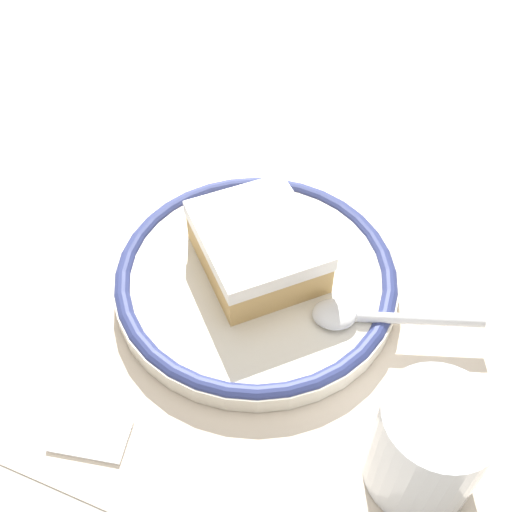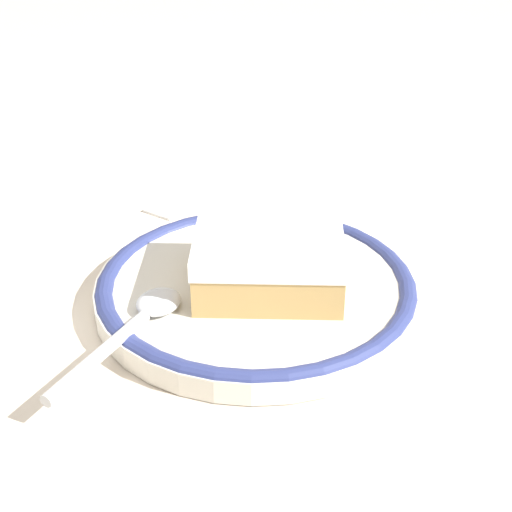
{
  "view_description": "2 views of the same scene",
  "coord_description": "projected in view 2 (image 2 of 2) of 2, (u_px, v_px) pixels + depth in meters",
  "views": [
    {
      "loc": [
        -0.14,
        0.3,
        0.4
      ],
      "look_at": [
        -0.02,
        0.01,
        0.04
      ],
      "focal_mm": 44.34,
      "sensor_mm": 36.0,
      "label": 1
    },
    {
      "loc": [
        -0.33,
        -0.31,
        0.29
      ],
      "look_at": [
        -0.02,
        0.01,
        0.04
      ],
      "focal_mm": 53.19,
      "sensor_mm": 36.0,
      "label": 2
    }
  ],
  "objects": [
    {
      "name": "sugar_packet",
      "position": [
        175.0,
        202.0,
        0.66
      ],
      "size": [
        0.06,
        0.04,
        0.01
      ],
      "primitive_type": "cube",
      "rotation": [
        0.0,
        0.0,
        0.2
      ],
      "color": "white",
      "rests_on": "placemat"
    },
    {
      "name": "plate",
      "position": [
        256.0,
        289.0,
        0.52
      ],
      "size": [
        0.22,
        0.22,
        0.02
      ],
      "color": "silver",
      "rests_on": "placemat"
    },
    {
      "name": "spoon",
      "position": [
        137.0,
        321.0,
        0.47
      ],
      "size": [
        0.12,
        0.06,
        0.01
      ],
      "color": "silver",
      "rests_on": "plate"
    },
    {
      "name": "napkin",
      "position": [
        390.0,
        219.0,
        0.63
      ],
      "size": [
        0.12,
        0.13,
        0.0
      ],
      "primitive_type": "cube",
      "rotation": [
        0.0,
        0.0,
        6.2
      ],
      "color": "white",
      "rests_on": "placemat"
    },
    {
      "name": "placemat",
      "position": [
        289.0,
        295.0,
        0.53
      ],
      "size": [
        0.49,
        0.41,
        0.0
      ],
      "primitive_type": "cube",
      "color": "beige",
      "rests_on": "ground_plane"
    },
    {
      "name": "ground_plane",
      "position": [
        289.0,
        295.0,
        0.53
      ],
      "size": [
        2.4,
        2.4,
        0.0
      ],
      "primitive_type": "plane",
      "color": "#B7B2A8"
    },
    {
      "name": "cake_slice",
      "position": [
        265.0,
        258.0,
        0.51
      ],
      "size": [
        0.13,
        0.13,
        0.04
      ],
      "color": "tan",
      "rests_on": "plate"
    }
  ]
}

